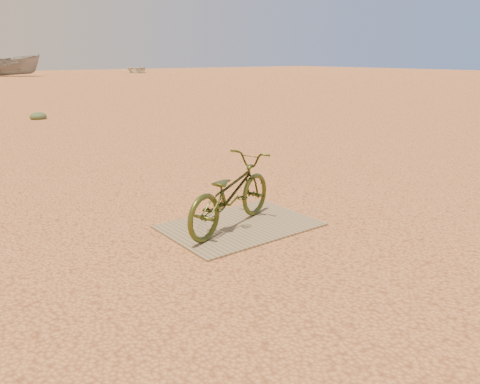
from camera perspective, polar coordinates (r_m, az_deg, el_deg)
ground at (r=5.49m, az=-6.32°, el=-3.49°), size 120.00×120.00×0.00m
plywood_board at (r=5.27m, az=0.00°, el=-4.12°), size 1.64×1.15×0.02m
bicycle at (r=5.08m, az=-1.17°, el=-0.12°), size 1.59×1.01×0.79m
boat_mid_right at (r=48.88m, az=-25.91°, el=13.72°), size 5.16×4.59×1.95m
boat_far_right at (r=54.65m, az=-12.50°, el=14.46°), size 4.14×4.93×0.87m
kale_b at (r=15.57m, az=-23.35°, el=8.17°), size 0.49×0.49×0.27m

